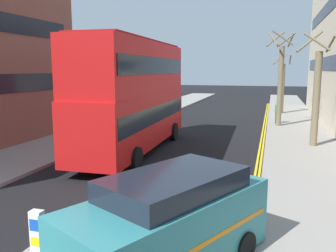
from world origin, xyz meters
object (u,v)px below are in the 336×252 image
(double_decker_bus_away, at_px, (134,93))
(taxi_minivan, at_px, (166,225))
(pedestrian_far, at_px, (277,112))
(keep_left_bollard, at_px, (38,237))

(double_decker_bus_away, relative_size, taxi_minivan, 2.12)
(taxi_minivan, xyz_separation_m, pedestrian_far, (2.36, 21.17, -0.08))
(keep_left_bollard, bearing_deg, double_decker_bus_away, 100.51)
(taxi_minivan, bearing_deg, double_decker_bus_away, 115.27)
(double_decker_bus_away, distance_m, taxi_minivan, 11.29)
(keep_left_bollard, relative_size, double_decker_bus_away, 0.10)
(double_decker_bus_away, relative_size, pedestrian_far, 6.72)
(keep_left_bollard, xyz_separation_m, taxi_minivan, (2.80, 0.41, 0.46))
(taxi_minivan, height_order, pedestrian_far, taxi_minivan)
(pedestrian_far, bearing_deg, double_decker_bus_away, -122.58)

